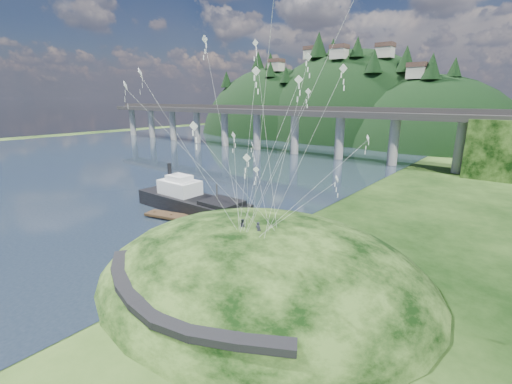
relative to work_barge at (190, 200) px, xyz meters
The scene contains 10 objects.
ground 16.73m from the work_barge, 38.78° to the right, with size 320.00×320.00×0.00m, color black.
water 62.22m from the work_barge, 161.65° to the left, with size 240.00×240.00×0.00m, color #28374A.
grass_hill 22.83m from the work_barge, 21.87° to the right, with size 36.00×32.00×13.00m.
footpath 28.70m from the work_barge, 44.62° to the right, with size 22.29×5.84×0.83m.
bridge 61.66m from the work_barge, 102.75° to the left, with size 160.00×11.00×15.00m.
far_ridge 116.24m from the work_barge, 105.32° to the left, with size 153.00×70.00×94.50m.
work_barge is the anchor object (origin of this frame).
wooden_dock 5.21m from the work_barge, 43.14° to the right, with size 14.74×6.09×1.05m.
kite_flyers 22.70m from the work_barge, 25.17° to the right, with size 2.76×0.90×1.76m.
kite_swarm 26.20m from the work_barge, 20.27° to the right, with size 20.84×17.20×19.76m.
Camera 1 is at (27.75, -23.29, 17.33)m, focal length 24.00 mm.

